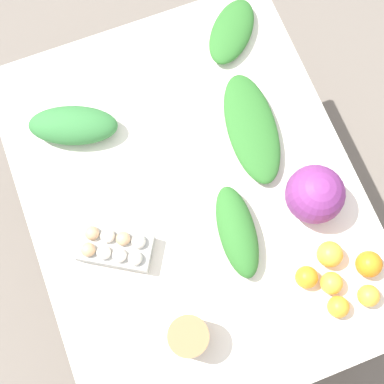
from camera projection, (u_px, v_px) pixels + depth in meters
The scene contains 15 objects.
ground_plane at pixel (192, 238), 2.46m from camera, with size 8.00×8.00×0.00m, color #70665B.
dining_table at pixel (192, 201), 1.82m from camera, with size 1.34×1.05×0.75m.
cabbage_purple at pixel (315, 194), 1.64m from camera, with size 0.18×0.18×0.18m, color #7A2D75.
egg_carton at pixel (115, 247), 1.64m from camera, with size 0.22×0.25×0.09m.
paper_bag at pixel (188, 337), 1.55m from camera, with size 0.12×0.12×0.12m, color #997047.
greens_bunch_beet_tops at pixel (232, 31), 1.86m from camera, with size 0.27×0.14×0.06m, color #2D6B28.
greens_bunch_dandelion at pixel (73, 125), 1.74m from camera, with size 0.29×0.13×0.10m, color #337538.
greens_bunch_chard at pixel (237, 231), 1.65m from camera, with size 0.30×0.11×0.08m, color #2D6B28.
greens_bunch_kale at pixel (252, 128), 1.76m from camera, with size 0.40×0.16×0.07m, color #2D6B28.
orange_0 at pixel (330, 254), 1.64m from camera, with size 0.08×0.08×0.08m, color #F9A833.
orange_1 at pixel (306, 277), 1.62m from camera, with size 0.07×0.07×0.07m, color orange.
orange_2 at pixel (369, 264), 1.63m from camera, with size 0.08×0.08×0.08m, color orange.
orange_3 at pixel (338, 307), 1.60m from camera, with size 0.07×0.07×0.07m, color orange.
orange_4 at pixel (331, 283), 1.62m from camera, with size 0.07×0.07×0.07m, color #F9A833.
orange_5 at pixel (369, 296), 1.61m from camera, with size 0.07×0.07×0.07m, color #F9A833.
Camera 1 is at (0.43, -0.17, 2.42)m, focal length 50.00 mm.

